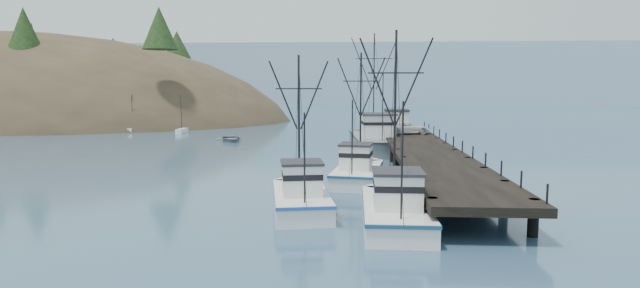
% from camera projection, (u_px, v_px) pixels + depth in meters
% --- Properties ---
extents(ground, '(400.00, 400.00, 0.00)m').
position_uv_depth(ground, '(236.00, 212.00, 31.01)').
color(ground, '#30506C').
rests_on(ground, ground).
extents(pier, '(6.00, 44.00, 2.00)m').
position_uv_depth(pier, '(426.00, 153.00, 45.80)').
color(pier, black).
rests_on(pier, ground).
extents(distant_ridge, '(360.00, 40.00, 26.00)m').
position_uv_depth(distant_ridge, '(359.00, 105.00, 198.87)').
color(distant_ridge, '#9EB2C6').
rests_on(distant_ridge, ground).
extents(distant_ridge_far, '(180.00, 25.00, 18.00)m').
position_uv_depth(distant_ridge_far, '(243.00, 103.00, 216.85)').
color(distant_ridge_far, silver).
rests_on(distant_ridge_far, ground).
extents(moored_sailboats, '(21.78, 17.57, 6.35)m').
position_uv_depth(moored_sailboats, '(127.00, 128.00, 88.41)').
color(moored_sailboats, white).
rests_on(moored_sailboats, ground).
extents(trawler_near, '(3.75, 11.14, 11.35)m').
position_uv_depth(trawler_near, '(395.00, 208.00, 28.70)').
color(trawler_near, white).
rests_on(trawler_near, ground).
extents(trawler_mid, '(4.77, 10.10, 10.11)m').
position_uv_depth(trawler_mid, '(300.00, 196.00, 31.70)').
color(trawler_mid, white).
rests_on(trawler_mid, ground).
extents(trawler_far, '(4.68, 10.57, 10.84)m').
position_uv_depth(trawler_far, '(358.00, 171.00, 40.88)').
color(trawler_far, white).
rests_on(trawler_far, ground).
extents(work_vessel, '(6.41, 17.72, 14.48)m').
position_uv_depth(work_vessel, '(375.00, 140.00, 60.43)').
color(work_vessel, slate).
rests_on(work_vessel, ground).
extents(pier_shed, '(3.00, 3.20, 2.80)m').
position_uv_depth(pier_shed, '(396.00, 120.00, 63.51)').
color(pier_shed, silver).
rests_on(pier_shed, pier).
extents(pickup_truck, '(5.68, 3.53, 1.47)m').
position_uv_depth(pickup_truck, '(408.00, 128.00, 59.95)').
color(pickup_truck, silver).
rests_on(pickup_truck, pier).
extents(motorboat, '(5.63, 6.39, 1.10)m').
position_uv_depth(motorboat, '(231.00, 141.00, 70.07)').
color(motorboat, slate).
rests_on(motorboat, ground).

